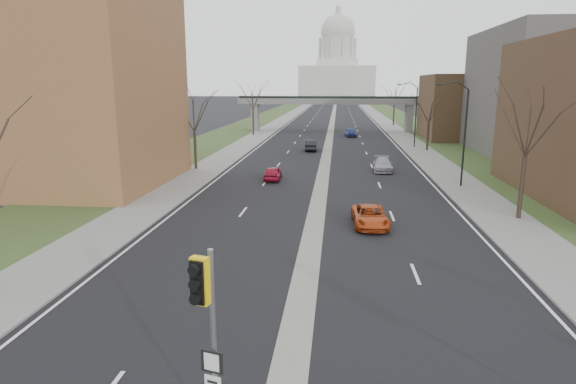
% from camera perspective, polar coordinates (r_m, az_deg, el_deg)
% --- Properties ---
extents(road_surface, '(20.00, 600.00, 0.01)m').
position_cam_1_polar(road_surface, '(159.41, 5.48, 9.52)').
color(road_surface, black).
rests_on(road_surface, ground).
extents(median_strip, '(1.20, 600.00, 0.02)m').
position_cam_1_polar(median_strip, '(159.41, 5.48, 9.51)').
color(median_strip, gray).
rests_on(median_strip, ground).
extents(sidewalk_right, '(4.00, 600.00, 0.12)m').
position_cam_1_polar(sidewalk_right, '(159.76, 9.85, 9.42)').
color(sidewalk_right, gray).
rests_on(sidewalk_right, ground).
extents(sidewalk_left, '(4.00, 600.00, 0.12)m').
position_cam_1_polar(sidewalk_left, '(159.96, 1.12, 9.60)').
color(sidewalk_left, gray).
rests_on(sidewalk_left, ground).
extents(grass_verge_right, '(8.00, 600.00, 0.10)m').
position_cam_1_polar(grass_verge_right, '(160.28, 12.02, 9.33)').
color(grass_verge_right, '#2C3E1D').
rests_on(grass_verge_right, ground).
extents(grass_verge_left, '(8.00, 600.00, 0.10)m').
position_cam_1_polar(grass_verge_left, '(160.57, -1.04, 9.61)').
color(grass_verge_left, '#2C3E1D').
rests_on(grass_verge_left, ground).
extents(apartment_building, '(25.00, 16.00, 22.00)m').
position_cam_1_polar(apartment_building, '(47.82, -29.92, 13.99)').
color(apartment_building, '#92603A').
rests_on(apartment_building, ground).
extents(commercial_block_mid, '(18.00, 22.00, 15.00)m').
position_cam_1_polar(commercial_block_mid, '(66.76, 29.97, 10.11)').
color(commercial_block_mid, '#504D49').
rests_on(commercial_block_mid, ground).
extents(commercial_block_far, '(14.00, 14.00, 10.00)m').
position_cam_1_polar(commercial_block_far, '(81.92, 20.80, 9.37)').
color(commercial_block_far, '#513B25').
rests_on(commercial_block_far, ground).
extents(pedestrian_bridge, '(34.00, 3.00, 6.45)m').
position_cam_1_polar(pedestrian_bridge, '(89.27, 5.12, 10.23)').
color(pedestrian_bridge, slate).
rests_on(pedestrian_bridge, ground).
extents(capitol, '(48.00, 42.00, 55.75)m').
position_cam_1_polar(capitol, '(329.34, 5.84, 14.32)').
color(capitol, beige).
rests_on(capitol, ground).
extents(streetlight_mid, '(2.61, 0.20, 8.70)m').
position_cam_1_polar(streetlight_mid, '(42.33, 19.40, 9.82)').
color(streetlight_mid, black).
rests_on(streetlight_mid, sidewalk_right).
extents(streetlight_far, '(2.61, 0.20, 8.70)m').
position_cam_1_polar(streetlight_far, '(67.89, 14.35, 10.93)').
color(streetlight_far, black).
rests_on(streetlight_far, sidewalk_right).
extents(tree_left_b, '(6.75, 6.75, 8.81)m').
position_cam_1_polar(tree_left_b, '(49.35, -11.13, 9.75)').
color(tree_left_b, '#382B21').
rests_on(tree_left_b, sidewalk_left).
extents(tree_left_c, '(7.65, 7.65, 9.99)m').
position_cam_1_polar(tree_left_c, '(82.44, -4.19, 11.58)').
color(tree_left_c, '#382B21').
rests_on(tree_left_c, sidewalk_left).
extents(tree_right_a, '(7.20, 7.20, 9.40)m').
position_cam_1_polar(tree_right_a, '(33.36, 26.69, 8.08)').
color(tree_right_a, '#382B21').
rests_on(tree_right_a, sidewalk_right).
extents(tree_right_b, '(6.30, 6.30, 8.22)m').
position_cam_1_polar(tree_right_b, '(65.29, 16.44, 9.76)').
color(tree_right_b, '#382B21').
rests_on(tree_right_b, sidewalk_right).
extents(tree_right_c, '(7.65, 7.65, 9.99)m').
position_cam_1_polar(tree_right_c, '(104.85, 12.55, 11.54)').
color(tree_right_c, '#382B21').
rests_on(tree_right_c, sidewalk_right).
extents(signal_pole_median, '(0.64, 0.82, 4.91)m').
position_cam_1_polar(signal_pole_median, '(11.33, -9.64, -14.26)').
color(signal_pole_median, gray).
rests_on(signal_pole_median, ground).
extents(car_left_near, '(1.59, 3.73, 1.26)m').
position_cam_1_polar(car_left_near, '(43.85, -1.81, 2.27)').
color(car_left_near, maroon).
rests_on(car_left_near, ground).
extents(car_left_far, '(1.76, 4.35, 1.40)m').
position_cam_1_polar(car_left_far, '(63.62, 2.70, 5.57)').
color(car_left_far, black).
rests_on(car_left_far, ground).
extents(car_right_near, '(2.28, 4.52, 1.23)m').
position_cam_1_polar(car_right_near, '(29.97, 9.69, -2.84)').
color(car_right_near, '#B33F13').
rests_on(car_right_near, ground).
extents(car_right_mid, '(1.98, 4.55, 1.31)m').
position_cam_1_polar(car_right_mid, '(49.28, 11.15, 3.22)').
color(car_right_mid, '#9C9BA2').
rests_on(car_right_mid, ground).
extents(car_right_far, '(2.09, 4.30, 1.42)m').
position_cam_1_polar(car_right_far, '(81.46, 7.42, 7.03)').
color(car_right_far, navy).
rests_on(car_right_far, ground).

